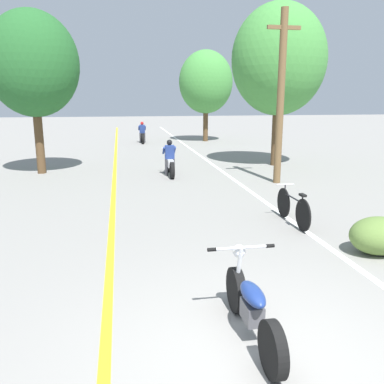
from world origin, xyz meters
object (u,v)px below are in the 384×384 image
object	(u,v)px
roadside_tree_right_near	(279,60)
motorcycle_rider_lead	(170,162)
bicycle_parked	(293,208)
motorcycle_rider_far	(142,135)
roadside_tree_right_far	(206,82)
motorcycle_foreground	(251,307)
roadside_tree_left	(33,65)
utility_pole	(281,96)

from	to	relation	value
roadside_tree_right_near	motorcycle_rider_lead	bearing A→B (deg)	-161.88
bicycle_parked	motorcycle_rider_far	bearing A→B (deg)	97.76
roadside_tree_right_far	motorcycle_rider_far	size ratio (longest dim) A/B	2.88
motorcycle_foreground	bicycle_parked	world-z (taller)	motorcycle_foreground
motorcycle_rider_lead	motorcycle_foreground	bearing A→B (deg)	-91.70
roadside_tree_left	bicycle_parked	world-z (taller)	roadside_tree_left
motorcycle_rider_lead	bicycle_parked	bearing A→B (deg)	-72.26
motorcycle_foreground	motorcycle_rider_lead	distance (m)	10.63
roadside_tree_right_far	motorcycle_rider_lead	size ratio (longest dim) A/B	2.96
roadside_tree_right_far	motorcycle_rider_far	world-z (taller)	roadside_tree_right_far
roadside_tree_right_far	motorcycle_rider_lead	distance (m)	12.74
motorcycle_foreground	bicycle_parked	distance (m)	4.82
roadside_tree_right_far	bicycle_parked	bearing A→B (deg)	-95.54
motorcycle_rider_far	bicycle_parked	size ratio (longest dim) A/B	1.12
roadside_tree_right_far	motorcycle_foreground	bearing A→B (deg)	-100.48
roadside_tree_left	bicycle_parked	distance (m)	10.93
motorcycle_rider_lead	roadside_tree_right_far	bearing A→B (deg)	71.95
roadside_tree_right_near	motorcycle_foreground	size ratio (longest dim) A/B	3.33
roadside_tree_right_far	motorcycle_rider_lead	bearing A→B (deg)	-108.05
motorcycle_foreground	bicycle_parked	bearing A→B (deg)	60.59
motorcycle_rider_lead	roadside_tree_right_near	bearing A→B (deg)	18.12
roadside_tree_right_far	motorcycle_rider_far	xyz separation A→B (m)	(-4.19, -0.30, -3.29)
roadside_tree_right_far	utility_pole	bearing A→B (deg)	-91.59
roadside_tree_right_near	motorcycle_rider_far	xyz separation A→B (m)	(-5.07, 9.86, -3.81)
utility_pole	roadside_tree_right_far	xyz separation A→B (m)	(0.38, 13.66, 0.92)
motorcycle_rider_lead	motorcycle_rider_far	size ratio (longest dim) A/B	0.97
roadside_tree_right_near	roadside_tree_right_far	distance (m)	10.21
utility_pole	roadside_tree_left	bearing A→B (deg)	158.38
utility_pole	motorcycle_rider_lead	bearing A→B (deg)	150.27
motorcycle_foreground	utility_pole	bearing A→B (deg)	66.61
roadside_tree_right_near	roadside_tree_right_far	size ratio (longest dim) A/B	1.13
motorcycle_foreground	roadside_tree_right_near	bearing A→B (deg)	67.59
roadside_tree_right_far	roadside_tree_right_near	bearing A→B (deg)	-85.01
roadside_tree_right_far	roadside_tree_left	distance (m)	13.50
roadside_tree_right_near	bicycle_parked	world-z (taller)	roadside_tree_right_near
bicycle_parked	roadside_tree_left	bearing A→B (deg)	131.57
utility_pole	roadside_tree_right_far	world-z (taller)	roadside_tree_right_far
utility_pole	roadside_tree_right_near	world-z (taller)	roadside_tree_right_near
roadside_tree_right_near	roadside_tree_right_far	bearing A→B (deg)	94.99
roadside_tree_left	utility_pole	bearing A→B (deg)	-21.62
utility_pole	bicycle_parked	distance (m)	5.29
utility_pole	motorcycle_rider_far	distance (m)	14.09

